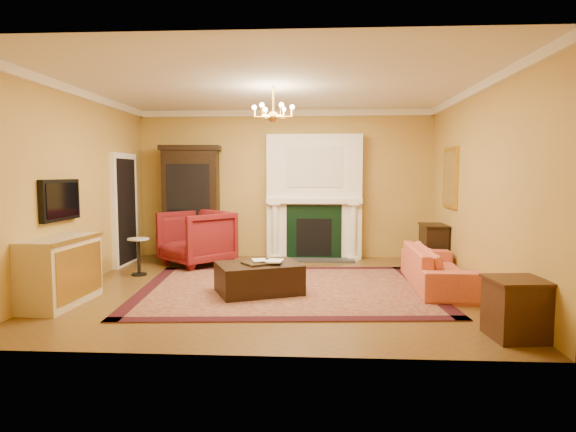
# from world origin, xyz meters

# --- Properties ---
(floor) EXTENTS (6.00, 5.50, 0.02)m
(floor) POSITION_xyz_m (0.00, 0.00, -0.01)
(floor) COLOR brown
(floor) RESTS_ON ground
(ceiling) EXTENTS (6.00, 5.50, 0.02)m
(ceiling) POSITION_xyz_m (0.00, 0.00, 3.01)
(ceiling) COLOR white
(ceiling) RESTS_ON wall_back
(wall_back) EXTENTS (6.00, 0.02, 3.00)m
(wall_back) POSITION_xyz_m (0.00, 2.76, 1.50)
(wall_back) COLOR gold
(wall_back) RESTS_ON floor
(wall_front) EXTENTS (6.00, 0.02, 3.00)m
(wall_front) POSITION_xyz_m (0.00, -2.76, 1.50)
(wall_front) COLOR gold
(wall_front) RESTS_ON floor
(wall_left) EXTENTS (0.02, 5.50, 3.00)m
(wall_left) POSITION_xyz_m (-3.01, 0.00, 1.50)
(wall_left) COLOR gold
(wall_left) RESTS_ON floor
(wall_right) EXTENTS (0.02, 5.50, 3.00)m
(wall_right) POSITION_xyz_m (3.01, 0.00, 1.50)
(wall_right) COLOR gold
(wall_right) RESTS_ON floor
(fireplace) EXTENTS (1.90, 0.70, 2.50)m
(fireplace) POSITION_xyz_m (0.60, 2.57, 1.19)
(fireplace) COLOR white
(fireplace) RESTS_ON wall_back
(crown_molding) EXTENTS (6.00, 5.50, 0.12)m
(crown_molding) POSITION_xyz_m (0.00, 0.96, 2.94)
(crown_molding) COLOR white
(crown_molding) RESTS_ON ceiling
(doorway) EXTENTS (0.08, 1.05, 2.10)m
(doorway) POSITION_xyz_m (-2.95, 1.70, 1.05)
(doorway) COLOR white
(doorway) RESTS_ON wall_left
(tv_panel) EXTENTS (0.09, 0.95, 0.58)m
(tv_panel) POSITION_xyz_m (-2.95, -0.60, 1.35)
(tv_panel) COLOR black
(tv_panel) RESTS_ON wall_left
(gilt_mirror) EXTENTS (0.06, 0.76, 1.05)m
(gilt_mirror) POSITION_xyz_m (2.97, 1.40, 1.65)
(gilt_mirror) COLOR gold
(gilt_mirror) RESTS_ON wall_right
(chandelier) EXTENTS (0.63, 0.55, 0.53)m
(chandelier) POSITION_xyz_m (-0.00, 0.00, 2.61)
(chandelier) COLOR gold
(chandelier) RESTS_ON ceiling
(oriental_rug) EXTENTS (4.53, 3.53, 0.02)m
(oriental_rug) POSITION_xyz_m (0.20, -0.11, 0.01)
(oriental_rug) COLOR #4D1014
(oriental_rug) RESTS_ON floor
(china_cabinet) EXTENTS (1.12, 0.56, 2.18)m
(china_cabinet) POSITION_xyz_m (-1.89, 2.49, 1.09)
(china_cabinet) COLOR black
(china_cabinet) RESTS_ON floor
(wingback_armchair) EXTENTS (1.51, 1.50, 1.13)m
(wingback_armchair) POSITION_xyz_m (-1.60, 1.69, 0.57)
(wingback_armchair) COLOR maroon
(wingback_armchair) RESTS_ON floor
(pedestal_table) EXTENTS (0.35, 0.35, 0.63)m
(pedestal_table) POSITION_xyz_m (-2.35, 0.74, 0.37)
(pedestal_table) COLOR black
(pedestal_table) RESTS_ON floor
(commode) EXTENTS (0.62, 1.22, 0.89)m
(commode) POSITION_xyz_m (-2.73, -1.10, 0.45)
(commode) COLOR #C9B793
(commode) RESTS_ON floor
(coral_sofa) EXTENTS (0.67, 2.11, 0.82)m
(coral_sofa) POSITION_xyz_m (2.49, 0.15, 0.41)
(coral_sofa) COLOR #E86649
(coral_sofa) RESTS_ON floor
(end_table) EXTENTS (0.57, 0.57, 0.60)m
(end_table) POSITION_xyz_m (2.72, -2.11, 0.30)
(end_table) COLOR #3A1D10
(end_table) RESTS_ON floor
(console_table) EXTENTS (0.40, 0.70, 0.77)m
(console_table) POSITION_xyz_m (2.78, 1.69, 0.39)
(console_table) COLOR black
(console_table) RESTS_ON floor
(leather_ottoman) EXTENTS (1.37, 1.20, 0.42)m
(leather_ottoman) POSITION_xyz_m (-0.18, -0.39, 0.23)
(leather_ottoman) COLOR black
(leather_ottoman) RESTS_ON oriental_rug
(ottoman_tray) EXTENTS (0.56, 0.54, 0.03)m
(ottoman_tray) POSITION_xyz_m (-0.15, -0.44, 0.45)
(ottoman_tray) COLOR black
(ottoman_tray) RESTS_ON leather_ottoman
(book_a) EXTENTS (0.19, 0.07, 0.26)m
(book_a) POSITION_xyz_m (-0.26, -0.41, 0.60)
(book_a) COLOR gray
(book_a) RESTS_ON ottoman_tray
(book_b) EXTENTS (0.22, 0.04, 0.30)m
(book_b) POSITION_xyz_m (-0.06, -0.41, 0.62)
(book_b) COLOR gray
(book_b) RESTS_ON ottoman_tray
(topiary_left) EXTENTS (0.15, 0.15, 0.40)m
(topiary_left) POSITION_xyz_m (0.04, 2.53, 1.45)
(topiary_left) COLOR gray
(topiary_left) RESTS_ON fireplace
(topiary_right) EXTENTS (0.15, 0.15, 0.40)m
(topiary_right) POSITION_xyz_m (1.17, 2.53, 1.45)
(topiary_right) COLOR gray
(topiary_right) RESTS_ON fireplace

